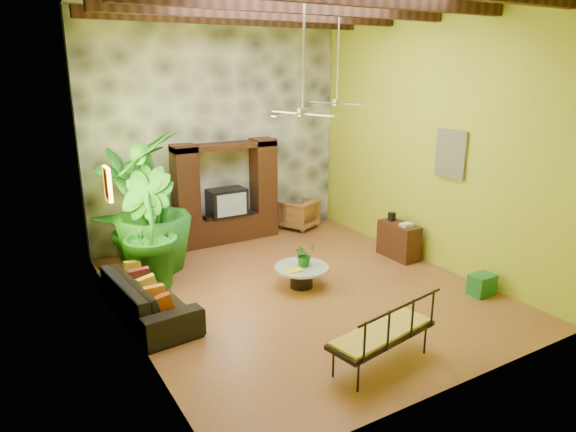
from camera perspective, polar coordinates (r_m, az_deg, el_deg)
ground at (r=9.41m, az=1.27°, el=-8.11°), size 7.00×7.00×0.00m
back_wall at (r=11.76m, az=-7.82°, el=9.40°), size 6.00×0.02×5.00m
left_wall at (r=7.55m, az=-18.41°, el=4.87°), size 0.02×7.00×5.00m
right_wall at (r=10.56m, az=15.47°, el=8.18°), size 0.02×7.00×5.00m
stone_accent_wall at (r=11.70m, az=-7.70°, el=9.37°), size 5.98×0.10×4.98m
ceiling_beams at (r=8.61m, az=1.48°, el=22.26°), size 5.95×5.36×0.22m
entertainment_center at (r=11.71m, az=-6.83°, el=1.76°), size 2.40×0.55×2.30m
ceiling_fan_front at (r=8.13m, az=1.72°, el=12.87°), size 1.28×1.28×1.86m
ceiling_fan_back at (r=10.46m, az=5.48°, el=13.59°), size 1.28×1.28×1.86m
wall_art_mask at (r=8.60m, az=-19.40°, el=3.37°), size 0.06×0.32×0.55m
wall_art_painting at (r=10.15m, az=17.65°, el=6.56°), size 0.06×0.70×0.90m
sofa at (r=8.63m, az=-15.40°, el=-8.59°), size 1.11×2.41×0.68m
wicker_armchair at (r=12.72m, az=1.19°, el=0.24°), size 1.04×1.05×0.73m
tall_plant_a at (r=10.65m, az=-17.46°, el=0.82°), size 1.50×1.39×2.36m
tall_plant_b at (r=9.51m, az=-15.40°, el=-1.40°), size 1.16×1.35×2.18m
tall_plant_c at (r=10.20m, az=-15.01°, el=1.45°), size 2.03×2.03×2.74m
coffee_table at (r=9.39m, az=1.51°, el=-6.43°), size 0.99×0.99×0.40m
centerpiece_plant at (r=9.31m, az=1.85°, el=-4.27°), size 0.41×0.36×0.43m
yellow_tray at (r=9.13m, az=0.78°, el=-6.06°), size 0.27×0.20×0.03m
iron_bench at (r=7.04m, az=10.82°, el=-12.50°), size 1.69×0.85×0.57m
side_console at (r=11.02m, az=12.19°, el=-2.67°), size 0.42×0.93×0.74m
green_bin at (r=9.74m, az=20.74°, el=-7.15°), size 0.43×0.32×0.37m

